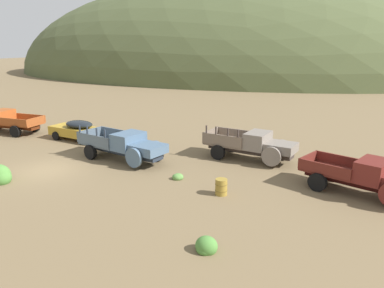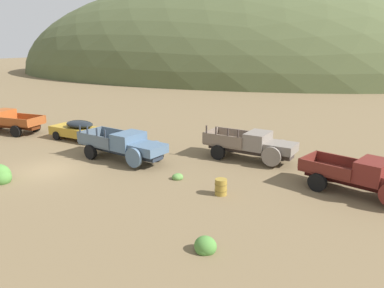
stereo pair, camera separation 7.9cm
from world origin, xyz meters
TOP-DOWN VIEW (x-y plane):
  - ground_plane at (0.00, 0.00)m, footprint 300.00×300.00m
  - hill_distant at (-16.28, 72.66)m, footprint 110.86×67.56m
  - hill_center at (19.85, 82.68)m, footprint 102.17×60.67m
  - truck_oxide_orange at (-10.86, 5.90)m, footprint 6.44×2.70m
  - car_mustard at (-3.42, 6.43)m, footprint 4.99×2.24m
  - truck_chalk_blue at (3.38, 3.52)m, footprint 6.52×3.21m
  - truck_primer_gray at (10.77, 7.05)m, footprint 6.07×2.85m
  - truck_oxblood at (17.37, 3.69)m, footprint 6.02×3.68m
  - oil_drum_spare at (10.72, 0.85)m, footprint 0.64×0.64m
  - bush_front_right at (7.76, 1.91)m, footprint 0.62×0.58m
  - bush_near_barrel at (12.03, -4.30)m, footprint 0.84×0.77m

SIDE VIEW (x-z plane):
  - ground_plane at x=0.00m, z-range 0.00..0.00m
  - hill_distant at x=-16.28m, z-range -21.83..21.83m
  - hill_center at x=19.85m, z-range -21.02..21.02m
  - bush_front_right at x=7.76m, z-range -0.10..0.32m
  - bush_near_barrel at x=12.03m, z-range -0.19..0.56m
  - oil_drum_spare at x=10.72m, z-range 0.00..0.82m
  - car_mustard at x=-3.42m, z-range 0.03..1.60m
  - truck_oxide_orange at x=-10.86m, z-range 0.05..1.94m
  - truck_oxblood at x=17.37m, z-range 0.06..1.95m
  - truck_primer_gray at x=10.77m, z-range -0.07..2.09m
  - truck_chalk_blue at x=3.38m, z-range -0.06..2.10m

